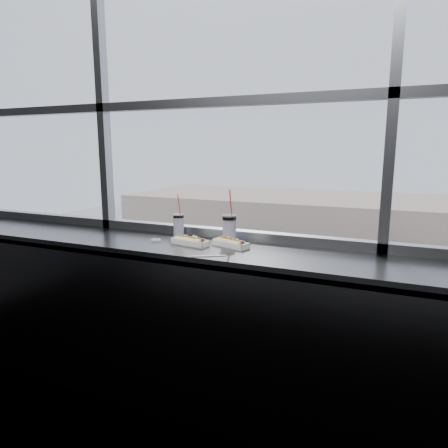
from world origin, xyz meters
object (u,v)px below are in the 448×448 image
at_px(hotdog_tray_left, 190,241).
at_px(car_far_b, 381,329).
at_px(hotdog_tray_right, 231,243).
at_px(car_near_a, 126,339).
at_px(tree_center, 397,272).
at_px(loose_straw, 209,256).
at_px(pedestrian_c, 424,314).
at_px(car_near_b, 202,360).
at_px(wrapper, 156,240).
at_px(car_far_a, 247,306).
at_px(soda_cup_left, 179,224).
at_px(tree_left, 255,257).
at_px(pedestrian_b, 369,303).
at_px(soda_cup_right, 229,228).
at_px(car_near_c, 346,391).

xyz_separation_m(hotdog_tray_left, car_far_b, (1.00, 24.29, -11.03)).
xyz_separation_m(hotdog_tray_right, car_near_a, (-13.58, 16.23, -10.92)).
bearing_deg(tree_center, loose_straw, -92.95).
relative_size(car_far_b, pedestrian_c, 3.14).
relative_size(hotdog_tray_right, car_near_b, 0.05).
bearing_deg(wrapper, pedestrian_c, 81.97).
bearing_deg(wrapper, car_far_a, 108.46).
bearing_deg(hotdog_tray_left, car_near_b, 127.05).
bearing_deg(soda_cup_left, tree_left, 107.75).
bearing_deg(pedestrian_b, soda_cup_left, -90.24).
bearing_deg(car_near_b, tree_center, -43.16).
height_order(hotdog_tray_left, car_near_a, hotdog_tray_left).
xyz_separation_m(soda_cup_right, car_far_a, (-8.58, 24.15, -11.03)).
bearing_deg(car_near_c, tree_left, 31.69).
bearing_deg(hotdog_tray_right, loose_straw, -75.34).
bearing_deg(tree_left, loose_straw, -71.71).
bearing_deg(car_near_c, car_near_b, 85.24).
bearing_deg(pedestrian_b, hotdog_tray_left, -89.84).
distance_m(soda_cup_left, tree_left, 30.63).
xyz_separation_m(hotdog_tray_left, pedestrian_c, (3.75, 28.34, -11.10)).
xyz_separation_m(soda_cup_right, pedestrian_c, (3.53, 28.20, -11.18)).
relative_size(soda_cup_right, pedestrian_b, 0.17).
xyz_separation_m(hotdog_tray_left, tree_left, (-9.19, 28.29, -8.25)).
distance_m(hotdog_tray_left, pedestrian_c, 30.66).
height_order(hotdog_tray_right, wrapper, hotdog_tray_right).
bearing_deg(car_near_b, loose_straw, -157.05).
bearing_deg(car_near_c, car_far_a, 40.38).
xyz_separation_m(wrapper, car_near_b, (-7.86, 16.29, -11.13)).
height_order(soda_cup_left, tree_left, soda_cup_left).
bearing_deg(wrapper, car_near_a, 128.74).
distance_m(loose_straw, wrapper, 0.53).
height_order(hotdog_tray_left, car_near_b, hotdog_tray_left).
relative_size(hotdog_tray_right, soda_cup_right, 0.73).
bearing_deg(pedestrian_b, car_near_a, -136.69).
bearing_deg(car_near_a, car_far_a, -24.99).
distance_m(loose_straw, pedestrian_c, 30.82).
bearing_deg(car_far_b, loose_straw, 179.19).
bearing_deg(tree_left, hotdog_tray_left, -72.01).
distance_m(hotdog_tray_right, pedestrian_b, 30.77).
bearing_deg(car_near_a, soda_cup_left, -133.97).
distance_m(hotdog_tray_left, hotdog_tray_right, 0.26).
distance_m(car_near_b, tree_center, 15.77).
height_order(loose_straw, car_far_a, loose_straw).
distance_m(soda_cup_left, wrapper, 0.23).
bearing_deg(hotdog_tray_left, wrapper, -168.83).
bearing_deg(car_near_b, tree_left, 1.24).
bearing_deg(hotdog_tray_left, soda_cup_right, 42.85).
relative_size(hotdog_tray_right, car_near_a, 0.04).
height_order(hotdog_tray_right, car_near_a, hotdog_tray_right).
height_order(wrapper, pedestrian_c, wrapper).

